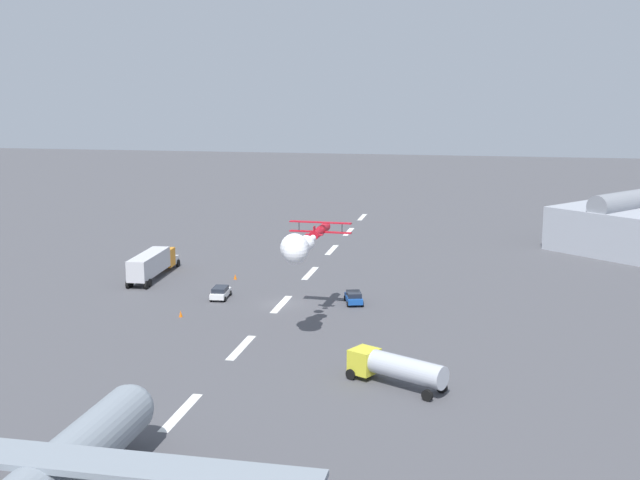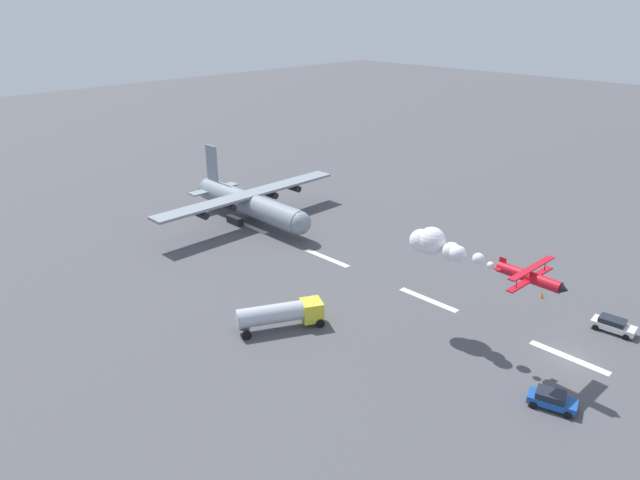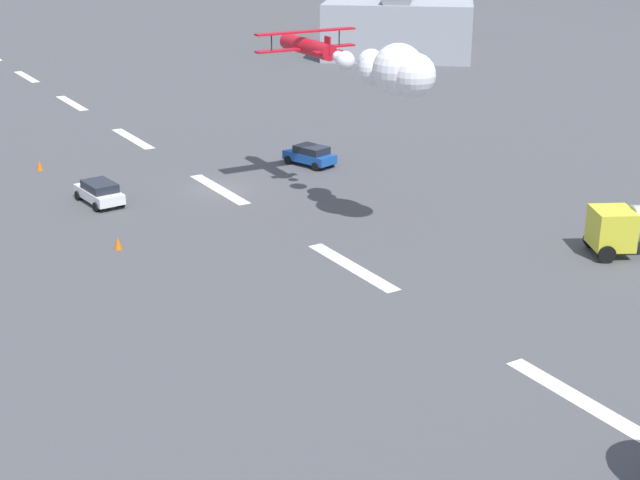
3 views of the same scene
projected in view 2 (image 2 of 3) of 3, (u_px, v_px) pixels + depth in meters
ground_plane at (569, 357)px, 57.04m from camera, size 440.00×440.00×0.00m
runway_stripe_4 at (569, 357)px, 57.04m from camera, size 8.00×0.90×0.01m
runway_stripe_5 at (428, 300)px, 68.07m from camera, size 8.00×0.90×0.01m
runway_stripe_6 at (327, 258)px, 79.10m from camera, size 8.00×0.90×0.01m
runway_stripe_7 at (250, 226)px, 90.14m from camera, size 8.00×0.90×0.01m
cargo_transport_plane at (253, 204)px, 90.18m from camera, size 25.10×33.67×10.84m
stunt_biplane_red at (447, 248)px, 57.65m from camera, size 16.92×7.29×2.96m
fuel_tanker_truck at (281, 314)px, 61.60m from camera, size 6.65×9.40×2.90m
followme_car_yellow at (613, 325)px, 61.27m from camera, size 4.47×2.32×1.52m
airport_staff_sedan at (552, 399)px, 49.79m from camera, size 4.39×2.92×1.52m
traffic_cone_far at (542, 295)px, 68.41m from camera, size 0.44×0.44×0.75m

